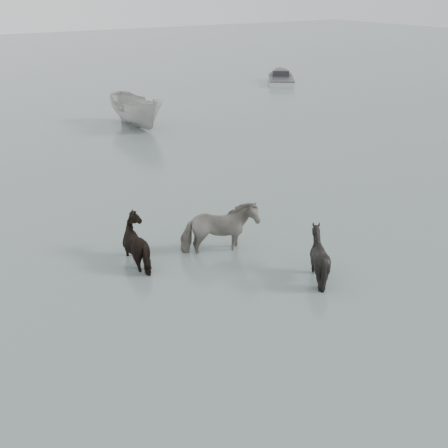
{
  "coord_description": "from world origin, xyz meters",
  "views": [
    {
      "loc": [
        -6.37,
        -10.29,
        6.31
      ],
      "look_at": [
        0.33,
        0.0,
        1.0
      ],
      "focal_mm": 45.0,
      "sensor_mm": 36.0,
      "label": 1
    }
  ],
  "objects": [
    {
      "name": "ground",
      "position": [
        0.0,
        0.0,
        0.0
      ],
      "size": [
        140.0,
        140.0,
        0.0
      ],
      "primitive_type": "plane",
      "color": "#4D5C57",
      "rests_on": "ground"
    },
    {
      "name": "skiff_port",
      "position": [
        17.94,
        19.99,
        0.38
      ],
      "size": [
        4.35,
        5.14,
        0.75
      ],
      "primitive_type": null,
      "rotation": [
        0.0,
        0.0,
        0.94
      ],
      "color": "#B0B3B0",
      "rests_on": "ground"
    },
    {
      "name": "pony_dark",
      "position": [
        -1.28,
        1.15,
        0.71
      ],
      "size": [
        1.65,
        1.76,
        1.42
      ],
      "primitive_type": "imported",
      "rotation": [
        0.0,
        0.0,
        1.96
      ],
      "color": "black",
      "rests_on": "ground"
    },
    {
      "name": "pony_black",
      "position": [
        1.75,
        -1.8,
        0.68
      ],
      "size": [
        1.47,
        1.38,
        1.35
      ],
      "primitive_type": "imported",
      "rotation": [
        0.0,
        0.0,
        1.84
      ],
      "color": "black",
      "rests_on": "ground"
    },
    {
      "name": "boat_small",
      "position": [
        4.54,
        14.0,
        0.82
      ],
      "size": [
        1.63,
        4.28,
        1.65
      ],
      "primitive_type": "imported",
      "rotation": [
        0.0,
        0.0,
        0.01
      ],
      "color": "#A7A7A2",
      "rests_on": "ground"
    },
    {
      "name": "pony_pinto",
      "position": [
        0.51,
        0.5,
        0.81
      ],
      "size": [
        2.09,
        1.46,
        1.61
      ],
      "primitive_type": "imported",
      "rotation": [
        0.0,
        0.0,
        1.23
      ],
      "color": "black",
      "rests_on": "ground"
    }
  ]
}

